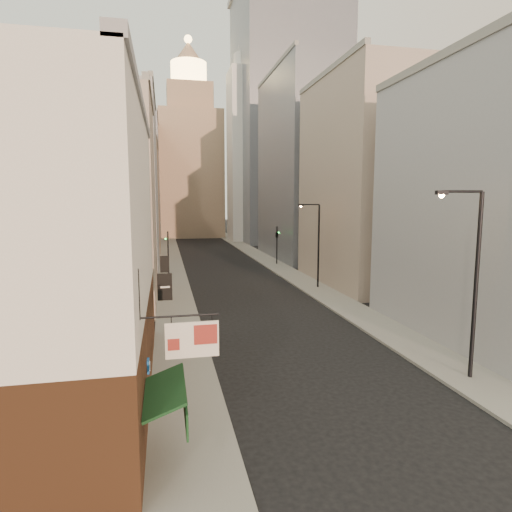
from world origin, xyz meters
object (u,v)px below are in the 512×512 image
(traffic_light_left, at_px, (168,246))
(clock_tower, at_px, (190,160))
(streetlamp_near, at_px, (472,274))
(streetlamp_mid, at_px, (317,241))
(traffic_light_right, at_px, (277,235))
(white_tower, at_px, (249,150))

(traffic_light_left, bearing_deg, clock_tower, -102.88)
(traffic_light_left, bearing_deg, streetlamp_near, 106.76)
(clock_tower, height_order, streetlamp_mid, clock_tower)
(traffic_light_left, distance_m, traffic_light_right, 15.25)
(clock_tower, height_order, traffic_light_right, clock_tower)
(clock_tower, bearing_deg, white_tower, -51.84)
(traffic_light_right, bearing_deg, streetlamp_mid, 80.75)
(streetlamp_near, bearing_deg, streetlamp_mid, 92.24)
(white_tower, xyz_separation_m, streetlamp_mid, (-3.32, -49.66, -14.05))
(white_tower, bearing_deg, clock_tower, 128.16)
(clock_tower, relative_size, streetlamp_mid, 5.63)
(streetlamp_mid, bearing_deg, traffic_light_left, 148.36)
(streetlamp_mid, xyz_separation_m, traffic_light_right, (0.26, 15.45, -0.69))
(clock_tower, distance_m, streetlamp_near, 86.21)
(streetlamp_near, relative_size, traffic_light_left, 1.75)
(white_tower, relative_size, streetlamp_near, 4.75)
(white_tower, xyz_separation_m, streetlamp_near, (-3.72, -70.97, -13.61))
(clock_tower, distance_m, traffic_light_right, 50.76)
(streetlamp_near, bearing_deg, traffic_light_left, 116.76)
(traffic_light_left, relative_size, traffic_light_right, 1.00)
(clock_tower, height_order, white_tower, clock_tower)
(traffic_light_right, bearing_deg, white_tower, -103.38)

